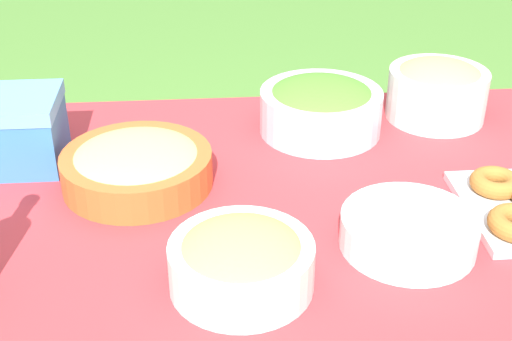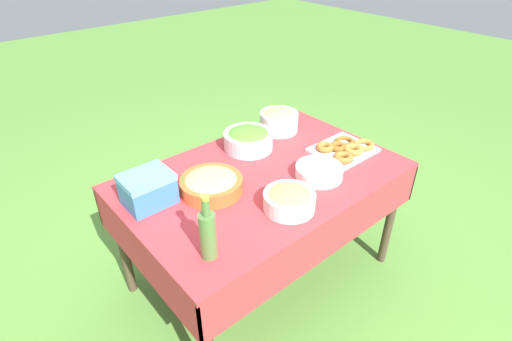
% 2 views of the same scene
% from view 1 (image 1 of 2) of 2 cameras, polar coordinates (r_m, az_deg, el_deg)
% --- Properties ---
extents(picnic_table, '(1.43, 0.93, 0.73)m').
position_cam_1_polar(picnic_table, '(1.48, 2.00, -4.66)').
color(picnic_table, '#B73338').
rests_on(picnic_table, ground_plane).
extents(salad_bowl, '(0.28, 0.28, 0.12)m').
position_cam_1_polar(salad_bowl, '(1.65, 5.21, 5.13)').
color(salad_bowl, silver).
rests_on(salad_bowl, picnic_table).
extents(pasta_bowl, '(0.30, 0.30, 0.09)m').
position_cam_1_polar(pasta_bowl, '(1.45, -9.51, 0.42)').
color(pasta_bowl, '#E05B28').
rests_on(pasta_bowl, picnic_table).
extents(plate_stack, '(0.24, 0.24, 0.06)m').
position_cam_1_polar(plate_stack, '(1.29, 12.10, -4.79)').
color(plate_stack, white).
rests_on(plate_stack, picnic_table).
extents(bread_bowl, '(0.23, 0.23, 0.14)m').
position_cam_1_polar(bread_bowl, '(1.76, 14.31, 6.35)').
color(bread_bowl, silver).
rests_on(bread_bowl, picnic_table).
extents(fruit_bowl, '(0.24, 0.24, 0.10)m').
position_cam_1_polar(fruit_bowl, '(1.16, -1.18, -7.20)').
color(fruit_bowl, silver).
rests_on(fruit_bowl, picnic_table).
extents(cooler_box, '(0.22, 0.18, 0.15)m').
position_cam_1_polar(cooler_box, '(1.58, -19.22, 3.04)').
color(cooler_box, '#3372B7').
rests_on(cooler_box, picnic_table).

